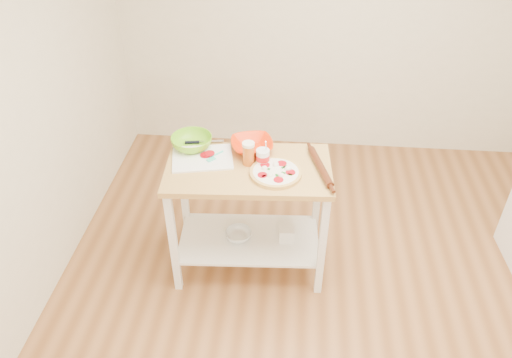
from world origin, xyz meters
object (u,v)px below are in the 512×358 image
object	(u,v)px
prep_island	(249,197)
pizza	(276,172)
cutting_board	(202,157)
beer_pint	(248,153)
knife	(199,142)
orange_bowl	(252,145)
green_bowl	(192,142)
yogurt_tub	(263,157)
shelf_glass_bowl	(239,235)
spatula	(214,156)
rolling_pin	(320,167)
shelf_bin	(287,234)

from	to	relation	value
prep_island	pizza	world-z (taller)	pizza
cutting_board	beer_pint	size ratio (longest dim) A/B	2.78
knife	orange_bowl	size ratio (longest dim) A/B	0.94
prep_island	beer_pint	world-z (taller)	beer_pint
prep_island	orange_bowl	size ratio (longest dim) A/B	3.94
cutting_board	orange_bowl	world-z (taller)	orange_bowl
green_bowl	yogurt_tub	xyz separation A→B (m)	(0.50, -0.15, 0.01)
shelf_glass_bowl	beer_pint	bearing A→B (deg)	29.17
knife	shelf_glass_bowl	world-z (taller)	knife
green_bowl	knife	bearing A→B (deg)	52.77
orange_bowl	yogurt_tub	xyz separation A→B (m)	(0.09, -0.16, 0.02)
orange_bowl	spatula	bearing A→B (deg)	-152.12
yogurt_tub	rolling_pin	distance (m)	0.38
spatula	yogurt_tub	size ratio (longest dim) A/B	0.73
shelf_glass_bowl	shelf_bin	world-z (taller)	shelf_bin
pizza	shelf_bin	distance (m)	0.61
spatula	yogurt_tub	bearing A→B (deg)	-51.97
shelf_bin	rolling_pin	bearing A→B (deg)	-0.84
cutting_board	shelf_glass_bowl	world-z (taller)	cutting_board
knife	green_bowl	bearing A→B (deg)	-135.70
spatula	orange_bowl	distance (m)	0.27
pizza	spatula	world-z (taller)	pizza
green_bowl	shelf_glass_bowl	size ratio (longest dim) A/B	1.47
cutting_board	yogurt_tub	bearing A→B (deg)	-15.43
rolling_pin	shelf_bin	xyz separation A→B (m)	(-0.20, 0.00, -0.61)
shelf_bin	beer_pint	bearing A→B (deg)	174.69
pizza	spatula	xyz separation A→B (m)	(-0.42, 0.15, -0.00)
rolling_pin	knife	bearing A→B (deg)	164.33
beer_pint	prep_island	bearing A→B (deg)	-85.82
spatula	beer_pint	size ratio (longest dim) A/B	0.87
orange_bowl	green_bowl	bearing A→B (deg)	-178.40
shelf_bin	cutting_board	bearing A→B (deg)	174.42
yogurt_tub	beer_pint	bearing A→B (deg)	-176.31
spatula	shelf_bin	xyz separation A→B (m)	(0.51, -0.07, -0.60)
pizza	shelf_glass_bowl	bearing A→B (deg)	166.53
orange_bowl	shelf_glass_bowl	bearing A→B (deg)	-111.03
beer_pint	shelf_glass_bowl	xyz separation A→B (m)	(-0.08, -0.04, -0.69)
shelf_bin	knife	bearing A→B (deg)	160.14
prep_island	shelf_bin	world-z (taller)	prep_island
prep_island	orange_bowl	distance (m)	0.36
spatula	yogurt_tub	distance (m)	0.33
cutting_board	knife	size ratio (longest dim) A/B	1.69
shelf_glass_bowl	shelf_bin	size ratio (longest dim) A/B	1.79
cutting_board	spatula	size ratio (longest dim) A/B	3.20
shelf_glass_bowl	yogurt_tub	bearing A→B (deg)	15.87
cutting_board	beer_pint	world-z (taller)	beer_pint
knife	shelf_glass_bowl	distance (m)	0.74
pizza	beer_pint	size ratio (longest dim) A/B	2.06
cutting_board	shelf_bin	xyz separation A→B (m)	(0.59, -0.06, -0.59)
pizza	green_bowl	xyz separation A→B (m)	(-0.60, 0.26, 0.03)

